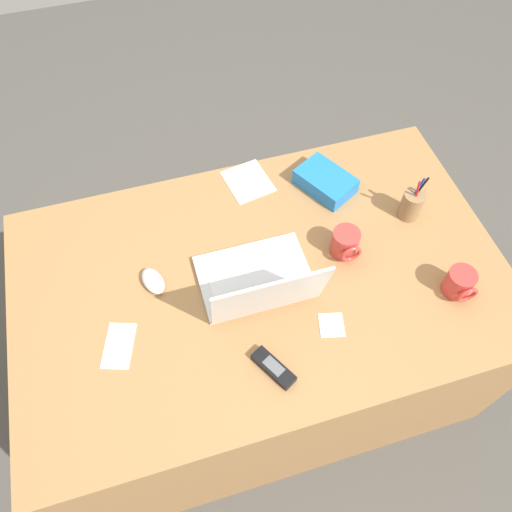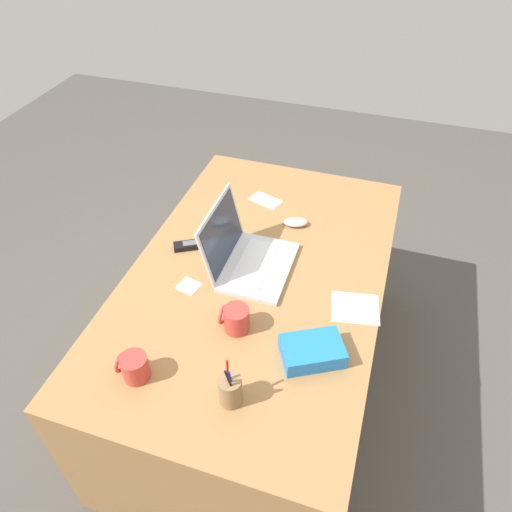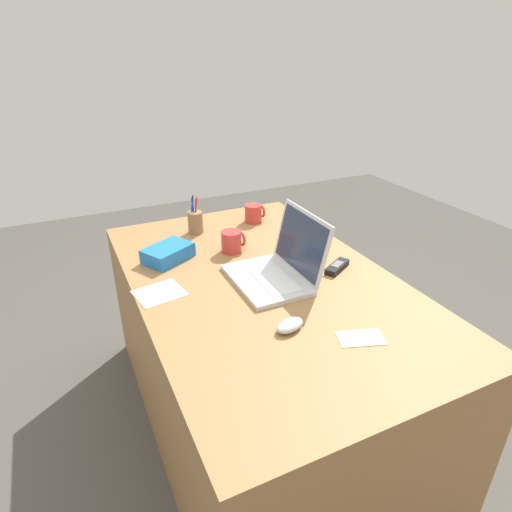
% 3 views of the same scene
% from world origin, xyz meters
% --- Properties ---
extents(ground_plane, '(6.00, 6.00, 0.00)m').
position_xyz_m(ground_plane, '(0.00, 0.00, 0.00)').
color(ground_plane, '#4C4944').
extents(desk, '(1.53, 0.95, 0.71)m').
position_xyz_m(desk, '(0.00, 0.00, 0.35)').
color(desk, '#9E7042').
rests_on(desk, ground).
extents(laptop, '(0.34, 0.30, 0.25)m').
position_xyz_m(laptop, '(0.02, 0.05, 0.76)').
color(laptop, silver).
rests_on(laptop, desk).
extents(computer_mouse, '(0.09, 0.12, 0.03)m').
position_xyz_m(computer_mouse, '(0.32, -0.07, 0.72)').
color(computer_mouse, silver).
rests_on(computer_mouse, desk).
extents(coffee_mug_white, '(0.09, 0.10, 0.09)m').
position_xyz_m(coffee_mug_white, '(-0.28, -0.01, 0.75)').
color(coffee_mug_white, '#C63833').
rests_on(coffee_mug_white, desk).
extents(coffee_mug_tall, '(0.08, 0.10, 0.09)m').
position_xyz_m(coffee_mug_tall, '(-0.55, 0.22, 0.75)').
color(coffee_mug_tall, '#C63833').
rests_on(coffee_mug_tall, desk).
extents(cordless_phone, '(0.10, 0.14, 0.03)m').
position_xyz_m(cordless_phone, '(0.05, 0.30, 0.72)').
color(cordless_phone, black).
rests_on(cordless_phone, desk).
extents(pen_holder, '(0.07, 0.07, 0.18)m').
position_xyz_m(pen_holder, '(-0.54, -0.09, 0.76)').
color(pen_holder, olive).
rests_on(pen_holder, desk).
extents(snack_bag, '(0.21, 0.23, 0.06)m').
position_xyz_m(snack_bag, '(-0.32, -0.28, 0.74)').
color(snack_bag, blue).
rests_on(snack_bag, desk).
extents(paper_note_near_laptop, '(0.12, 0.16, 0.00)m').
position_xyz_m(paper_note_near_laptop, '(0.46, 0.11, 0.71)').
color(paper_note_near_laptop, white).
rests_on(paper_note_near_laptop, desk).
extents(paper_note_left, '(0.09, 0.09, 0.00)m').
position_xyz_m(paper_note_left, '(-0.15, 0.22, 0.71)').
color(paper_note_left, white).
rests_on(paper_note_left, desk).
extents(paper_note_right, '(0.17, 0.19, 0.00)m').
position_xyz_m(paper_note_right, '(-0.07, -0.39, 0.71)').
color(paper_note_right, white).
rests_on(paper_note_right, desk).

